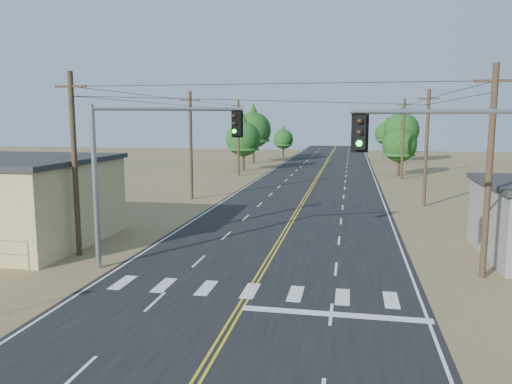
# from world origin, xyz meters

# --- Properties ---
(road) EXTENTS (15.00, 200.00, 0.02)m
(road) POSITION_xyz_m (0.00, 30.00, 0.01)
(road) COLOR black
(road) RESTS_ON ground
(utility_pole_left_near) EXTENTS (1.80, 0.30, 10.00)m
(utility_pole_left_near) POSITION_xyz_m (-10.50, 12.00, 5.12)
(utility_pole_left_near) COLOR #4C3826
(utility_pole_left_near) RESTS_ON ground
(utility_pole_left_mid) EXTENTS (1.80, 0.30, 10.00)m
(utility_pole_left_mid) POSITION_xyz_m (-10.50, 32.00, 5.12)
(utility_pole_left_mid) COLOR #4C3826
(utility_pole_left_mid) RESTS_ON ground
(utility_pole_left_far) EXTENTS (1.80, 0.30, 10.00)m
(utility_pole_left_far) POSITION_xyz_m (-10.50, 52.00, 5.12)
(utility_pole_left_far) COLOR #4C3826
(utility_pole_left_far) RESTS_ON ground
(utility_pole_right_near) EXTENTS (1.80, 0.30, 10.00)m
(utility_pole_right_near) POSITION_xyz_m (10.50, 12.00, 5.12)
(utility_pole_right_near) COLOR #4C3826
(utility_pole_right_near) RESTS_ON ground
(utility_pole_right_mid) EXTENTS (1.80, 0.30, 10.00)m
(utility_pole_right_mid) POSITION_xyz_m (10.50, 32.00, 5.12)
(utility_pole_right_mid) COLOR #4C3826
(utility_pole_right_mid) RESTS_ON ground
(utility_pole_right_far) EXTENTS (1.80, 0.30, 10.00)m
(utility_pole_right_far) POSITION_xyz_m (10.50, 52.00, 5.12)
(utility_pole_right_far) COLOR #4C3826
(utility_pole_right_far) RESTS_ON ground
(signal_mast_left) EXTENTS (7.01, 3.37, 8.21)m
(signal_mast_left) POSITION_xyz_m (-6.22, 10.93, 5.62)
(signal_mast_left) COLOR gray
(signal_mast_left) RESTS_ON ground
(signal_mast_right) EXTENTS (6.99, 0.86, 7.96)m
(signal_mast_right) POSITION_xyz_m (8.98, 5.57, 5.41)
(signal_mast_right) COLOR gray
(signal_mast_right) RESTS_ON ground
(tree_left_near) EXTENTS (5.01, 5.01, 8.35)m
(tree_left_near) POSITION_xyz_m (-11.30, 58.71, 5.11)
(tree_left_near) COLOR #3F2D1E
(tree_left_near) RESTS_ON ground
(tree_left_mid) EXTENTS (6.12, 6.12, 10.20)m
(tree_left_mid) POSITION_xyz_m (-12.36, 71.61, 6.24)
(tree_left_mid) COLOR #3F2D1E
(tree_left_mid) RESTS_ON ground
(tree_left_far) EXTENTS (3.87, 3.87, 6.45)m
(tree_left_far) POSITION_xyz_m (-9.00, 85.21, 3.95)
(tree_left_far) COLOR #3F2D1E
(tree_left_far) RESTS_ON ground
(tree_right_near) EXTENTS (4.49, 4.49, 7.48)m
(tree_right_near) POSITION_xyz_m (10.43, 55.58, 4.57)
(tree_right_near) COLOR #3F2D1E
(tree_right_near) RESTS_ON ground
(tree_right_mid) EXTENTS (6.06, 6.06, 10.10)m
(tree_right_mid) POSITION_xyz_m (12.75, 78.23, 6.18)
(tree_right_mid) COLOR #3F2D1E
(tree_right_mid) RESTS_ON ground
(tree_right_far) EXTENTS (4.83, 4.83, 8.05)m
(tree_right_far) POSITION_xyz_m (11.47, 97.28, 4.92)
(tree_right_far) COLOR #3F2D1E
(tree_right_far) RESTS_ON ground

